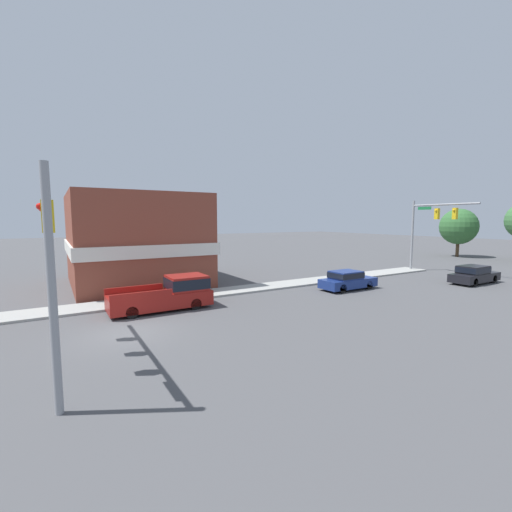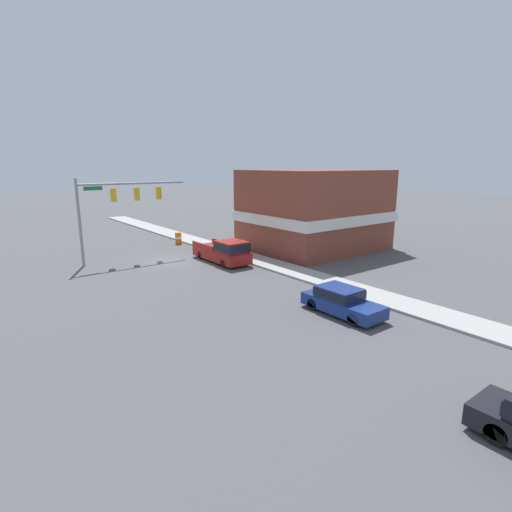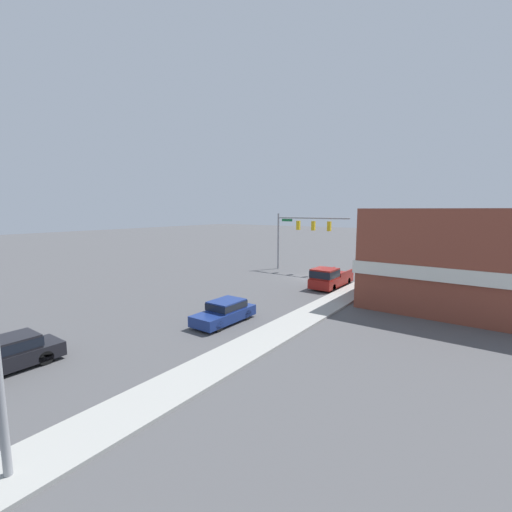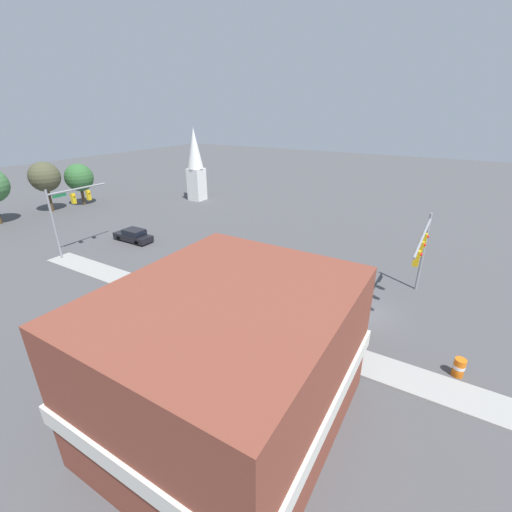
{
  "view_description": "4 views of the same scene",
  "coord_description": "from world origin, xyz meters",
  "px_view_note": "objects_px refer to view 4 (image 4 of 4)",
  "views": [
    {
      "loc": [
        16.24,
        -2.74,
        5.23
      ],
      "look_at": [
        -1.06,
        7.62,
        3.08
      ],
      "focal_mm": 24.0,
      "sensor_mm": 36.0,
      "label": 1
    },
    {
      "loc": [
        13.68,
        29.21,
        7.71
      ],
      "look_at": [
        1.46,
        13.29,
        3.08
      ],
      "focal_mm": 28.0,
      "sensor_mm": 36.0,
      "label": 2
    },
    {
      "loc": [
        -15.9,
        32.04,
        7.13
      ],
      "look_at": [
        1.3,
        8.26,
        3.14
      ],
      "focal_mm": 24.0,
      "sensor_mm": 36.0,
      "label": 3
    },
    {
      "loc": [
        -23.12,
        -4.22,
        14.2
      ],
      "look_at": [
        -0.57,
        9.19,
        2.86
      ],
      "focal_mm": 24.0,
      "sensor_mm": 36.0,
      "label": 4
    }
  ],
  "objects_px": {
    "car_oncoming": "(134,235)",
    "construction_barrel": "(459,367)",
    "pickup_truck_parked": "(310,311)",
    "car_lead": "(183,267)"
  },
  "relations": [
    {
      "from": "car_oncoming",
      "to": "construction_barrel",
      "type": "distance_m",
      "value": 33.74
    },
    {
      "from": "car_oncoming",
      "to": "pickup_truck_parked",
      "type": "relative_size",
      "value": 0.84
    },
    {
      "from": "car_lead",
      "to": "car_oncoming",
      "type": "bearing_deg",
      "value": 71.63
    },
    {
      "from": "pickup_truck_parked",
      "to": "construction_barrel",
      "type": "bearing_deg",
      "value": -93.84
    },
    {
      "from": "car_oncoming",
      "to": "construction_barrel",
      "type": "relative_size",
      "value": 4.28
    },
    {
      "from": "car_oncoming",
      "to": "construction_barrel",
      "type": "height_order",
      "value": "car_oncoming"
    },
    {
      "from": "car_lead",
      "to": "pickup_truck_parked",
      "type": "relative_size",
      "value": 0.77
    },
    {
      "from": "pickup_truck_parked",
      "to": "construction_barrel",
      "type": "distance_m",
      "value": 9.43
    },
    {
      "from": "car_lead",
      "to": "construction_barrel",
      "type": "bearing_deg",
      "value": -94.86
    },
    {
      "from": "car_lead",
      "to": "pickup_truck_parked",
      "type": "height_order",
      "value": "pickup_truck_parked"
    }
  ]
}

